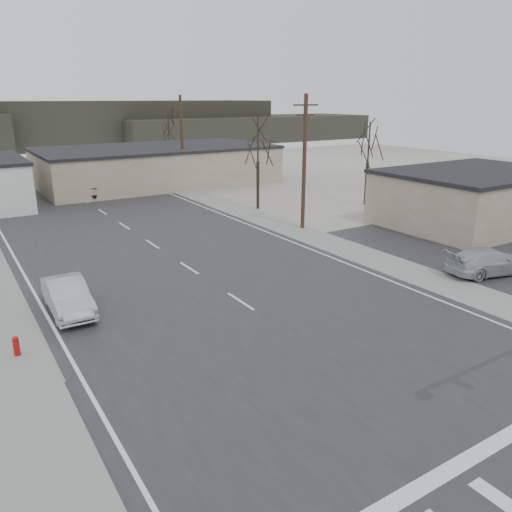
{
  "coord_description": "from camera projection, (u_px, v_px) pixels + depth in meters",
  "views": [
    {
      "loc": [
        -11.62,
        -11.81,
        9.74
      ],
      "look_at": [
        0.34,
        7.1,
        2.6
      ],
      "focal_mm": 35.0,
      "sensor_mm": 36.0,
      "label": 1
    }
  ],
  "objects": [
    {
      "name": "sidewalk_right",
      "position": [
        278.0,
        224.0,
        39.88
      ],
      "size": [
        3.0,
        90.0,
        0.06
      ],
      "primitive_type": "cube",
      "color": "gray",
      "rests_on": "ground"
    },
    {
      "name": "building_lot",
      "position": [
        474.0,
        197.0,
        39.62
      ],
      "size": [
        14.3,
        10.3,
        4.3
      ],
      "color": "tan",
      "rests_on": "ground"
    },
    {
      "name": "main_road",
      "position": [
        182.0,
        264.0,
        30.46
      ],
      "size": [
        18.0,
        110.0,
        0.05
      ],
      "primitive_type": "cube",
      "color": "#27272A",
      "rests_on": "ground"
    },
    {
      "name": "upole_right_b",
      "position": [
        182.0,
        140.0,
        54.86
      ],
      "size": [
        2.2,
        0.3,
        10.0
      ],
      "color": "#462E20",
      "rests_on": "ground"
    },
    {
      "name": "sedan_crossing",
      "position": [
        68.0,
        296.0,
        23.39
      ],
      "size": [
        1.74,
        4.79,
        1.57
      ],
      "primitive_type": "imported",
      "rotation": [
        0.0,
        0.0,
        -0.02
      ],
      "color": "#A2A6AD",
      "rests_on": "main_road"
    },
    {
      "name": "ground",
      "position": [
        351.0,
        374.0,
        18.39
      ],
      "size": [
        140.0,
        140.0,
        0.0
      ],
      "primitive_type": "plane",
      "color": "beige",
      "rests_on": "ground"
    },
    {
      "name": "car_parked_dark_a",
      "position": [
        433.0,
        220.0,
        38.14
      ],
      "size": [
        4.76,
        2.86,
        1.52
      ],
      "primitive_type": "imported",
      "rotation": [
        0.0,
        0.0,
        1.83
      ],
      "color": "black",
      "rests_on": "parking_lot"
    },
    {
      "name": "hill_center",
      "position": [
        84.0,
        124.0,
        101.95
      ],
      "size": [
        80.0,
        18.0,
        9.0
      ],
      "primitive_type": "cube",
      "color": "#333026",
      "rests_on": "ground"
    },
    {
      "name": "fire_hydrant",
      "position": [
        16.0,
        346.0,
        19.5
      ],
      "size": [
        0.24,
        0.24,
        0.87
      ],
      "color": "#A50C0C",
      "rests_on": "ground"
    },
    {
      "name": "upole_right_a",
      "position": [
        304.0,
        161.0,
        37.15
      ],
      "size": [
        2.2,
        0.3,
        10.0
      ],
      "color": "#462E20",
      "rests_on": "ground"
    },
    {
      "name": "car_parked_silver",
      "position": [
        489.0,
        261.0,
        28.48
      ],
      "size": [
        5.54,
        3.27,
        1.51
      ],
      "primitive_type": "imported",
      "rotation": [
        0.0,
        0.0,
        1.33
      ],
      "color": "#A6ADB1",
      "rests_on": "parking_lot"
    },
    {
      "name": "tree_right_far",
      "position": [
        169.0,
        130.0,
        66.2
      ],
      "size": [
        3.52,
        3.52,
        7.84
      ],
      "color": "#2F281D",
      "rests_on": "ground"
    },
    {
      "name": "hill_right",
      "position": [
        246.0,
        129.0,
        115.48
      ],
      "size": [
        60.0,
        18.0,
        5.5
      ],
      "primitive_type": "cube",
      "color": "#333026",
      "rests_on": "ground"
    },
    {
      "name": "cross_road",
      "position": [
        351.0,
        373.0,
        18.38
      ],
      "size": [
        90.0,
        10.0,
        0.04
      ],
      "primitive_type": "cube",
      "color": "#27272A",
      "rests_on": "ground"
    },
    {
      "name": "tree_lot",
      "position": [
        369.0,
        145.0,
        45.61
      ],
      "size": [
        3.52,
        3.52,
        7.84
      ],
      "color": "#2F281D",
      "rests_on": "ground"
    },
    {
      "name": "car_far_a",
      "position": [
        89.0,
        191.0,
        50.21
      ],
      "size": [
        3.15,
        5.06,
        1.37
      ],
      "primitive_type": "imported",
      "rotation": [
        0.0,
        0.0,
        2.86
      ],
      "color": "black",
      "rests_on": "main_road"
    },
    {
      "name": "tree_right_mid",
      "position": [
        258.0,
        142.0,
        43.88
      ],
      "size": [
        3.74,
        3.74,
        8.33
      ],
      "color": "#2F281D",
      "rests_on": "ground"
    },
    {
      "name": "building_right_far",
      "position": [
        157.0,
        165.0,
        58.25
      ],
      "size": [
        26.3,
        14.3,
        4.3
      ],
      "color": "tan",
      "rests_on": "ground"
    },
    {
      "name": "parking_lot",
      "position": [
        512.0,
        249.0,
        33.4
      ],
      "size": [
        18.0,
        20.0,
        0.03
      ],
      "primitive_type": "cube",
      "color": "#27272A",
      "rests_on": "ground"
    }
  ]
}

